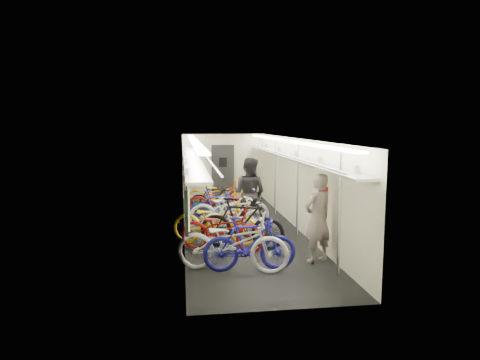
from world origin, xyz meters
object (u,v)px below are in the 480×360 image
object	(u,v)px
bicycle_1	(250,244)
backpack	(327,195)
bicycle_0	(233,243)
passenger_near	(318,218)
passenger_mid	(249,193)

from	to	relation	value
bicycle_1	backpack	xyz separation A→B (m)	(1.79, 0.83, 0.75)
bicycle_0	passenger_near	size ratio (longest dim) A/B	1.18
bicycle_0	passenger_mid	bearing A→B (deg)	3.19
bicycle_0	passenger_near	bearing A→B (deg)	-61.75
passenger_near	bicycle_1	bearing A→B (deg)	-11.79
bicycle_1	passenger_near	bearing A→B (deg)	-74.61
passenger_near	passenger_mid	bearing A→B (deg)	-98.03
bicycle_0	bicycle_1	world-z (taller)	bicycle_0
backpack	bicycle_0	bearing A→B (deg)	-158.52
backpack	passenger_near	bearing A→B (deg)	-126.02
passenger_near	backpack	world-z (taller)	passenger_near
bicycle_0	passenger_mid	xyz separation A→B (m)	(0.83, 3.26, 0.39)
bicycle_1	passenger_mid	distance (m)	3.34
bicycle_0	backpack	distance (m)	2.38
passenger_mid	backpack	xyz separation A→B (m)	(1.28, -2.45, 0.33)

